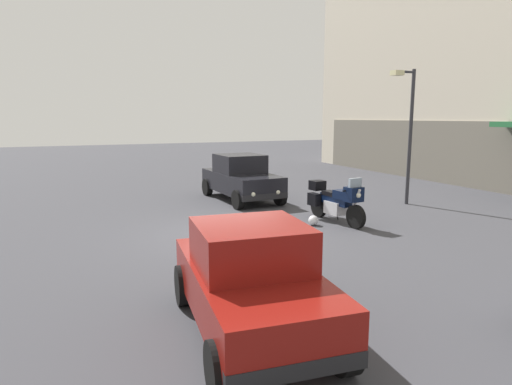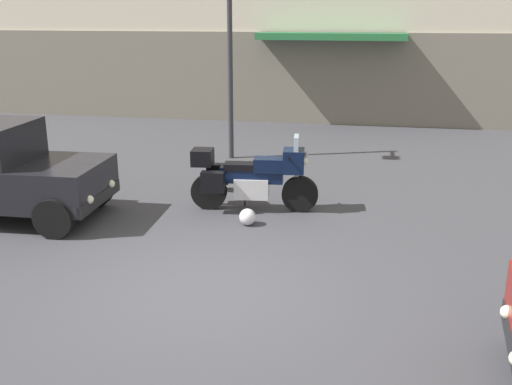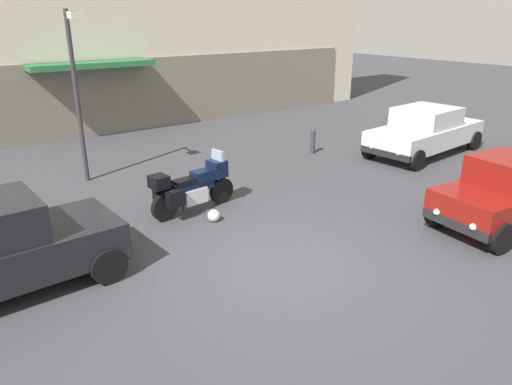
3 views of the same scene
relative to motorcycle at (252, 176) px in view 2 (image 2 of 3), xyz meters
The scene contains 4 objects.
ground_plane 3.33m from the motorcycle, 89.56° to the right, with size 80.00×80.00×0.00m, color #38383D.
motorcycle is the anchor object (origin of this frame).
helmet 0.92m from the motorcycle, 83.52° to the right, with size 0.28×0.28×0.28m, color silver.
streetlamp_curbside 4.40m from the motorcycle, 109.26° to the left, with size 0.28×0.94×4.52m.
Camera 2 is at (1.96, -6.53, 3.39)m, focal length 41.46 mm.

